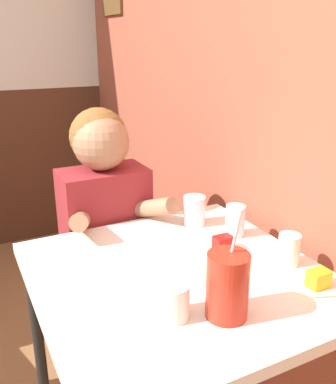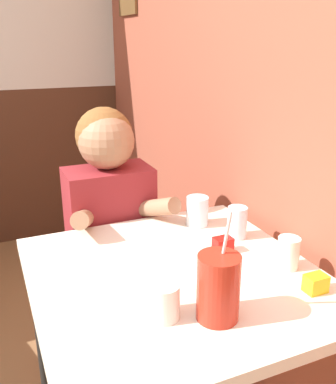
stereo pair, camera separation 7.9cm
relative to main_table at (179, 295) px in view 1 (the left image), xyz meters
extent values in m
cube|color=#9E4C38|center=(0.49, 0.87, 0.67)|extent=(0.06, 4.46, 2.70)
cube|color=beige|center=(0.00, 0.00, 0.06)|extent=(0.83, 0.86, 0.04)
cylinder|color=black|center=(-0.38, 0.39, -0.32)|extent=(0.04, 0.04, 0.72)
cylinder|color=black|center=(0.38, 0.39, -0.32)|extent=(0.04, 0.04, 0.72)
cube|color=maroon|center=(-0.04, 0.55, -0.46)|extent=(0.31, 0.20, 0.46)
cube|color=maroon|center=(-0.04, 0.55, 0.01)|extent=(0.34, 0.20, 0.48)
sphere|color=brown|center=(-0.04, 0.58, 0.38)|extent=(0.22, 0.22, 0.22)
sphere|color=#9E7051|center=(-0.04, 0.55, 0.37)|extent=(0.22, 0.22, 0.22)
cylinder|color=#9E7051|center=(-0.18, 0.41, 0.12)|extent=(0.14, 0.27, 0.15)
cylinder|color=#9E7051|center=(0.09, 0.41, 0.12)|extent=(0.14, 0.27, 0.15)
cylinder|color=#B22819|center=(0.01, -0.24, 0.16)|extent=(0.11, 0.11, 0.17)
cylinder|color=white|center=(0.02, -0.24, 0.30)|extent=(0.01, 0.04, 0.14)
cylinder|color=silver|center=(0.22, 0.29, 0.13)|extent=(0.08, 0.08, 0.11)
cylinder|color=silver|center=(0.33, -0.10, 0.13)|extent=(0.07, 0.07, 0.10)
cylinder|color=silver|center=(-0.12, -0.18, 0.12)|extent=(0.08, 0.08, 0.09)
cylinder|color=silver|center=(0.30, 0.14, 0.13)|extent=(0.07, 0.07, 0.11)
cube|color=#B7140F|center=(0.20, 0.06, 0.10)|extent=(0.06, 0.04, 0.05)
cube|color=yellow|center=(0.31, -0.24, 0.10)|extent=(0.06, 0.04, 0.05)
camera|label=1|loc=(-0.54, -0.99, 0.73)|focal=40.00mm
camera|label=2|loc=(-0.47, -1.02, 0.73)|focal=40.00mm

